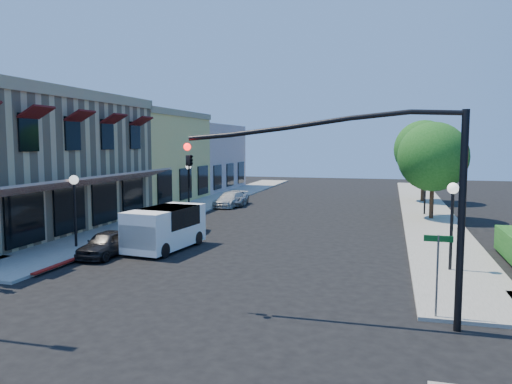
% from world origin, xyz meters
% --- Properties ---
extents(ground, '(120.00, 120.00, 0.00)m').
position_xyz_m(ground, '(0.00, 0.00, 0.00)').
color(ground, black).
rests_on(ground, ground).
extents(sidewalk_left, '(3.50, 50.00, 0.12)m').
position_xyz_m(sidewalk_left, '(-8.75, 27.00, 0.06)').
color(sidewalk_left, gray).
rests_on(sidewalk_left, ground).
extents(sidewalk_right, '(3.50, 50.00, 0.12)m').
position_xyz_m(sidewalk_right, '(8.75, 27.00, 0.06)').
color(sidewalk_right, gray).
rests_on(sidewalk_right, ground).
extents(curb_red_strip, '(0.25, 10.00, 0.06)m').
position_xyz_m(curb_red_strip, '(-6.90, 8.00, 0.00)').
color(curb_red_strip, maroon).
rests_on(curb_red_strip, ground).
extents(corner_brick_building, '(11.77, 18.20, 8.10)m').
position_xyz_m(corner_brick_building, '(-15.45, 11.00, 4.01)').
color(corner_brick_building, tan).
rests_on(corner_brick_building, ground).
extents(yellow_stucco_building, '(10.00, 12.00, 7.60)m').
position_xyz_m(yellow_stucco_building, '(-15.50, 26.00, 3.80)').
color(yellow_stucco_building, '#E7C768').
rests_on(yellow_stucco_building, ground).
extents(pink_stucco_building, '(10.00, 12.00, 7.00)m').
position_xyz_m(pink_stucco_building, '(-15.50, 38.00, 3.50)').
color(pink_stucco_building, tan).
rests_on(pink_stucco_building, ground).
extents(street_tree_a, '(4.56, 4.56, 6.48)m').
position_xyz_m(street_tree_a, '(8.80, 22.00, 4.19)').
color(street_tree_a, black).
rests_on(street_tree_a, ground).
extents(street_tree_b, '(4.94, 4.94, 7.02)m').
position_xyz_m(street_tree_b, '(8.80, 32.00, 4.54)').
color(street_tree_b, black).
rests_on(street_tree_b, ground).
extents(signal_mast_arm, '(8.01, 0.39, 6.00)m').
position_xyz_m(signal_mast_arm, '(5.86, 1.50, 4.09)').
color(signal_mast_arm, black).
rests_on(signal_mast_arm, ground).
extents(street_name_sign, '(0.80, 0.06, 2.50)m').
position_xyz_m(street_name_sign, '(7.50, 2.20, 1.70)').
color(street_name_sign, '#595B5E').
rests_on(street_name_sign, ground).
extents(lamppost_left_near, '(0.44, 0.44, 3.57)m').
position_xyz_m(lamppost_left_near, '(-8.50, 8.00, 2.74)').
color(lamppost_left_near, black).
rests_on(lamppost_left_near, ground).
extents(lamppost_left_far, '(0.44, 0.44, 3.57)m').
position_xyz_m(lamppost_left_far, '(-8.50, 22.00, 2.74)').
color(lamppost_left_far, black).
rests_on(lamppost_left_far, ground).
extents(lamppost_right_near, '(0.44, 0.44, 3.57)m').
position_xyz_m(lamppost_right_near, '(8.50, 8.00, 2.74)').
color(lamppost_right_near, black).
rests_on(lamppost_right_near, ground).
extents(lamppost_right_far, '(0.44, 0.44, 3.57)m').
position_xyz_m(lamppost_right_far, '(8.50, 24.00, 2.74)').
color(lamppost_right_far, black).
rests_on(lamppost_right_far, ground).
extents(white_van, '(2.50, 4.76, 2.02)m').
position_xyz_m(white_van, '(-4.24, 8.91, 1.17)').
color(white_van, white).
rests_on(white_van, ground).
extents(parked_car_a, '(1.42, 3.42, 1.16)m').
position_xyz_m(parked_car_a, '(-6.20, 6.96, 0.58)').
color(parked_car_a, black).
rests_on(parked_car_a, ground).
extents(parked_car_b, '(1.55, 3.50, 1.12)m').
position_xyz_m(parked_car_b, '(-4.80, 13.00, 0.56)').
color(parked_car_b, '#989B9D').
rests_on(parked_car_b, ground).
extents(parked_car_c, '(2.18, 4.23, 1.17)m').
position_xyz_m(parked_car_c, '(-6.20, 25.00, 0.59)').
color(parked_car_c, '#BCBCBA').
rests_on(parked_car_c, ground).
extents(parked_car_d, '(2.35, 4.29, 1.14)m').
position_xyz_m(parked_car_d, '(-6.20, 26.00, 0.57)').
color(parked_car_d, '#96979A').
rests_on(parked_car_d, ground).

